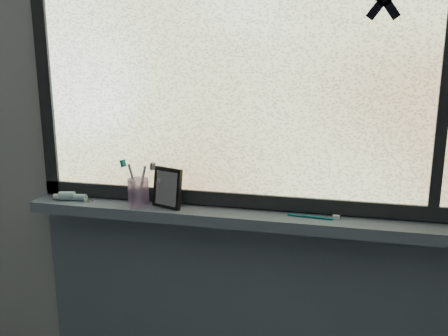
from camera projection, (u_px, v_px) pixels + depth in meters
name	position (u px, v px, depth m)	size (l,w,h in m)	color
wall_back	(253.00, 143.00, 1.74)	(3.00, 0.01, 2.50)	#9EA3A8
windowsill	(249.00, 218.00, 1.73)	(1.62, 0.14, 0.04)	slate
window_pane	(253.00, 62.00, 1.65)	(1.50, 0.01, 1.00)	silver
frame_bottom	(251.00, 200.00, 1.76)	(1.60, 0.03, 0.05)	black
frame_left	(44.00, 60.00, 1.82)	(0.05, 0.03, 1.10)	black
frame_mullion	(448.00, 63.00, 1.51)	(0.04, 0.03, 1.00)	black
vanity_mirror	(167.00, 188.00, 1.77)	(0.12, 0.06, 0.14)	black
toothpaste_tube	(72.00, 196.00, 1.86)	(0.18, 0.04, 0.03)	white
toothbrush_cup	(139.00, 192.00, 1.79)	(0.08, 0.08, 0.10)	#B996C7
toothbrush_lying	(310.00, 216.00, 1.67)	(0.19, 0.02, 0.01)	#0B5B65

